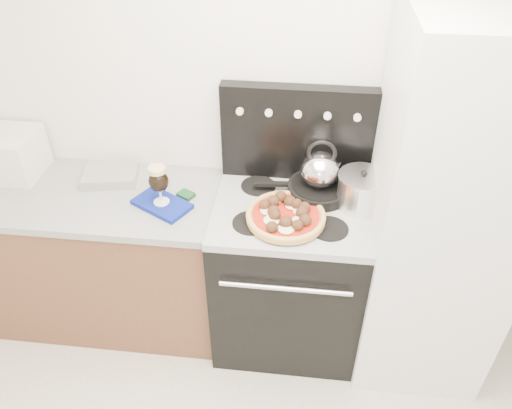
# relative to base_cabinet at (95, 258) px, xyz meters

# --- Properties ---
(room_shell) EXTENTS (3.52, 3.01, 2.52)m
(room_shell) POSITION_rel_base_cabinet_xyz_m (1.02, -0.91, 0.82)
(room_shell) COLOR beige
(room_shell) RESTS_ON ground
(base_cabinet) EXTENTS (1.45, 0.60, 0.86)m
(base_cabinet) POSITION_rel_base_cabinet_xyz_m (0.00, 0.00, 0.00)
(base_cabinet) COLOR brown
(base_cabinet) RESTS_ON ground
(countertop) EXTENTS (1.48, 0.63, 0.04)m
(countertop) POSITION_rel_base_cabinet_xyz_m (0.00, 0.00, 0.45)
(countertop) COLOR #979797
(countertop) RESTS_ON base_cabinet
(stove_body) EXTENTS (0.76, 0.65, 0.88)m
(stove_body) POSITION_rel_base_cabinet_xyz_m (1.10, -0.02, 0.01)
(stove_body) COLOR black
(stove_body) RESTS_ON ground
(cooktop) EXTENTS (0.76, 0.65, 0.04)m
(cooktop) POSITION_rel_base_cabinet_xyz_m (1.10, -0.02, 0.47)
(cooktop) COLOR #ADADB2
(cooktop) RESTS_ON stove_body
(backguard) EXTENTS (0.76, 0.08, 0.50)m
(backguard) POSITION_rel_base_cabinet_xyz_m (1.10, 0.25, 0.74)
(backguard) COLOR black
(backguard) RESTS_ON cooktop
(fridge) EXTENTS (0.64, 0.68, 1.90)m
(fridge) POSITION_rel_base_cabinet_xyz_m (1.80, -0.05, 0.52)
(fridge) COLOR silver
(fridge) RESTS_ON ground
(toaster_oven) EXTENTS (0.38, 0.29, 0.24)m
(toaster_oven) POSITION_rel_base_cabinet_xyz_m (-0.43, 0.13, 0.59)
(toaster_oven) COLOR beige
(toaster_oven) RESTS_ON countertop
(foil_sheet) EXTENTS (0.31, 0.25, 0.05)m
(foil_sheet) POSITION_rel_base_cabinet_xyz_m (0.14, 0.12, 0.50)
(foil_sheet) COLOR white
(foil_sheet) RESTS_ON countertop
(oven_mitt) EXTENTS (0.32, 0.28, 0.02)m
(oven_mitt) POSITION_rel_base_cabinet_xyz_m (0.47, -0.07, 0.48)
(oven_mitt) COLOR navy
(oven_mitt) RESTS_ON countertop
(beer_glass) EXTENTS (0.10, 0.10, 0.21)m
(beer_glass) POSITION_rel_base_cabinet_xyz_m (0.47, -0.07, 0.60)
(beer_glass) COLOR black
(beer_glass) RESTS_ON oven_mitt
(pizza_pan) EXTENTS (0.37, 0.37, 0.01)m
(pizza_pan) POSITION_rel_base_cabinet_xyz_m (1.08, -0.14, 0.50)
(pizza_pan) COLOR black
(pizza_pan) RESTS_ON cooktop
(pizza) EXTENTS (0.44, 0.44, 0.05)m
(pizza) POSITION_rel_base_cabinet_xyz_m (1.08, -0.14, 0.53)
(pizza) COLOR #ECAE51
(pizza) RESTS_ON pizza_pan
(skillet) EXTENTS (0.33, 0.33, 0.06)m
(skillet) POSITION_rel_base_cabinet_xyz_m (1.23, 0.09, 0.52)
(skillet) COLOR black
(skillet) RESTS_ON cooktop
(tea_kettle) EXTENTS (0.23, 0.23, 0.21)m
(tea_kettle) POSITION_rel_base_cabinet_xyz_m (1.23, 0.09, 0.65)
(tea_kettle) COLOR silver
(tea_kettle) RESTS_ON skillet
(stock_pot) EXTENTS (0.27, 0.27, 0.16)m
(stock_pot) POSITION_rel_base_cabinet_xyz_m (1.43, 0.02, 0.57)
(stock_pot) COLOR white
(stock_pot) RESTS_ON cooktop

